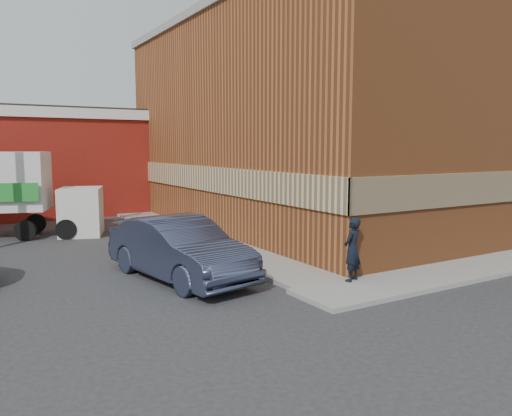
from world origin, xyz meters
TOP-DOWN VIEW (x-y plane):
  - ground at (0.00, 0.00)m, footprint 90.00×90.00m
  - brick_building at (8.50, 9.00)m, footprint 14.25×18.25m
  - sidewalk_west at (0.60, 9.00)m, footprint 1.80×18.00m
  - man at (1.39, -0.25)m, footprint 0.72×0.61m
  - sedan at (-2.24, 2.61)m, footprint 2.66×5.37m

SIDE VIEW (x-z plane):
  - ground at x=0.00m, z-range 0.00..0.00m
  - sidewalk_west at x=0.60m, z-range 0.00..0.12m
  - sedan at x=-2.24m, z-range 0.00..1.69m
  - man at x=1.39m, z-range 0.12..1.79m
  - brick_building at x=8.50m, z-range 0.00..9.36m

